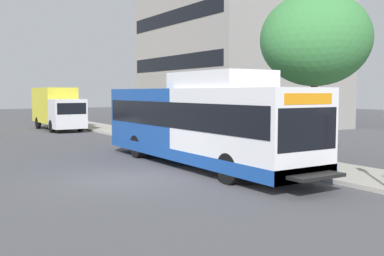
{
  "coord_description": "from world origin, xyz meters",
  "views": [
    {
      "loc": [
        -5.77,
        -13.72,
        2.91
      ],
      "look_at": [
        2.9,
        0.07,
        1.6
      ],
      "focal_mm": 41.87,
      "sensor_mm": 36.0,
      "label": 1
    }
  ],
  "objects": [
    {
      "name": "sidewalk_curb",
      "position": [
        7.0,
        6.0,
        0.07
      ],
      "size": [
        3.0,
        56.0,
        0.14
      ],
      "primitive_type": "cube",
      "color": "#A8A399",
      "rests_on": "ground"
    },
    {
      "name": "box_truck_background",
      "position": [
        3.79,
        21.01,
        1.74
      ],
      "size": [
        2.32,
        7.01,
        3.25
      ],
      "color": "silver",
      "rests_on": "ground"
    },
    {
      "name": "lattice_comm_tower",
      "position": [
        23.64,
        28.51,
        7.54
      ],
      "size": [
        1.1,
        1.1,
        23.17
      ],
      "color": "#B7B7BC",
      "rests_on": "ground"
    },
    {
      "name": "street_tree_near_stop",
      "position": [
        8.14,
        -0.93,
        5.02
      ],
      "size": [
        4.42,
        4.42,
        6.77
      ],
      "color": "#4C3823",
      "rests_on": "sidewalk_curb"
    },
    {
      "name": "transit_bus",
      "position": [
        3.79,
        0.99,
        1.7
      ],
      "size": [
        2.58,
        12.25,
        3.65
      ],
      "color": "white",
      "rests_on": "ground"
    },
    {
      "name": "ground_plane",
      "position": [
        0.0,
        8.0,
        0.0
      ],
      "size": [
        120.0,
        120.0,
        0.0
      ],
      "primitive_type": "plane",
      "color": "#4C4C51"
    }
  ]
}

